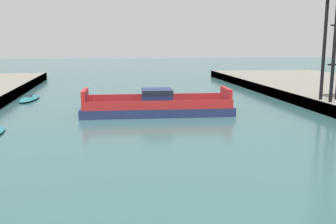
{
  "coord_description": "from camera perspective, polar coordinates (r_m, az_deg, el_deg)",
  "views": [
    {
      "loc": [
        -6.24,
        -10.45,
        9.4
      ],
      "look_at": [
        0.0,
        29.18,
        2.0
      ],
      "focal_mm": 41.32,
      "sensor_mm": 36.0,
      "label": 1
    }
  ],
  "objects": [
    {
      "name": "chain_ferry",
      "position": [
        50.45,
        -1.65,
        0.89
      ],
      "size": [
        19.73,
        7.49,
        3.3
      ],
      "color": "navy",
      "rests_on": "ground"
    },
    {
      "name": "moored_boat_near_left",
      "position": [
        66.02,
        -19.75,
        1.88
      ],
      "size": [
        3.1,
        8.1,
        1.01
      ],
      "color": "#237075",
      "rests_on": "ground"
    }
  ]
}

